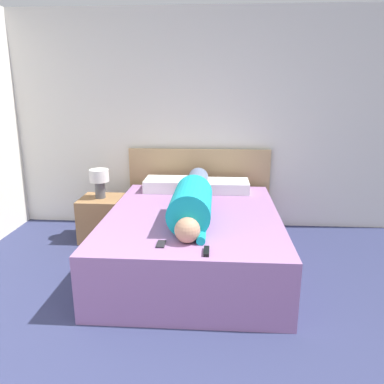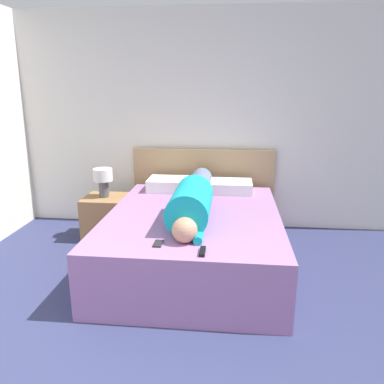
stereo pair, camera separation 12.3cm
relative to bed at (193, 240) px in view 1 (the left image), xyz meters
name	(u,v)px [view 1 (the left image)]	position (x,y,z in m)	size (l,w,h in m)	color
wall_back	(198,122)	(-0.02, 1.22, 1.03)	(5.71, 0.06, 2.60)	silver
bed	(193,240)	(0.00, 0.00, 0.00)	(1.62, 2.05, 0.55)	#936699
headboard	(199,188)	(0.00, 1.15, 0.21)	(1.74, 0.04, 0.98)	tan
nightstand	(102,218)	(-1.10, 0.63, -0.03)	(0.46, 0.46, 0.49)	olive
table_lamp	(99,179)	(-1.10, 0.63, 0.43)	(0.21, 0.21, 0.33)	#4C4C51
person_lying	(193,199)	(0.00, -0.04, 0.43)	(0.35, 1.78, 0.35)	tan
pillow_near_headboard	(169,184)	(-0.33, 0.80, 0.34)	(0.55, 0.38, 0.14)	white
pillow_second	(226,186)	(0.33, 0.80, 0.34)	(0.52, 0.38, 0.12)	white
tv_remote	(206,251)	(0.15, -0.89, 0.29)	(0.04, 0.15, 0.02)	black
cell_phone	(161,244)	(-0.20, -0.77, 0.28)	(0.06, 0.13, 0.01)	black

